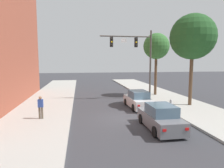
{
  "coord_description": "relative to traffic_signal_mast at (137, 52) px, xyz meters",
  "views": [
    {
      "loc": [
        -3.33,
        -14.25,
        4.28
      ],
      "look_at": [
        -0.12,
        5.35,
        2.0
      ],
      "focal_mm": 32.05,
      "sensor_mm": 36.0,
      "label": 1
    }
  ],
  "objects": [
    {
      "name": "street_tree_nearest",
      "position": [
        4.0,
        -4.38,
        1.17
      ],
      "size": [
        4.15,
        4.15,
        8.42
      ],
      "color": "brown",
      "rests_on": "sidewalk_right"
    },
    {
      "name": "ground_plane",
      "position": [
        -3.0,
        -7.34,
        -5.3
      ],
      "size": [
        120.0,
        120.0,
        0.0
      ],
      "primitive_type": "plane",
      "color": "#38383D"
    },
    {
      "name": "fire_hydrant",
      "position": [
        1.78,
        -5.0,
        -4.8
      ],
      "size": [
        0.48,
        0.24,
        0.72
      ],
      "color": "#B2B2B7",
      "rests_on": "sidewalk_right"
    },
    {
      "name": "sidewalk_left",
      "position": [
        -9.5,
        -7.34,
        -5.23
      ],
      "size": [
        5.0,
        60.0,
        0.15
      ],
      "primitive_type": "cube",
      "color": "#B2AFA8",
      "rests_on": "ground"
    },
    {
      "name": "sidewalk_right",
      "position": [
        3.5,
        -7.34,
        -5.23
      ],
      "size": [
        5.0,
        60.0,
        0.15
      ],
      "primitive_type": "cube",
      "color": "#B2AFA8",
      "rests_on": "ground"
    },
    {
      "name": "pedestrian_sidewalk_left_walker",
      "position": [
        -9.11,
        -6.91,
        -4.24
      ],
      "size": [
        0.36,
        0.22,
        1.64
      ],
      "color": "brown",
      "rests_on": "sidewalk_left"
    },
    {
      "name": "traffic_signal_mast",
      "position": [
        0.0,
        0.0,
        0.0
      ],
      "size": [
        5.8,
        0.38,
        7.5
      ],
      "color": "#514C47",
      "rests_on": "sidewalk_right"
    },
    {
      "name": "car_following_grey",
      "position": [
        -1.35,
        -10.01,
        -4.58
      ],
      "size": [
        1.84,
        4.24,
        1.6
      ],
      "color": "slate",
      "rests_on": "ground"
    },
    {
      "name": "car_lead_white",
      "position": [
        -1.02,
        -4.15,
        -4.58
      ],
      "size": [
        1.92,
        4.28,
        1.6
      ],
      "color": "silver",
      "rests_on": "ground"
    },
    {
      "name": "street_tree_second",
      "position": [
        2.95,
        1.75,
        0.72
      ],
      "size": [
        3.14,
        3.14,
        7.5
      ],
      "color": "brown",
      "rests_on": "sidewalk_right"
    }
  ]
}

